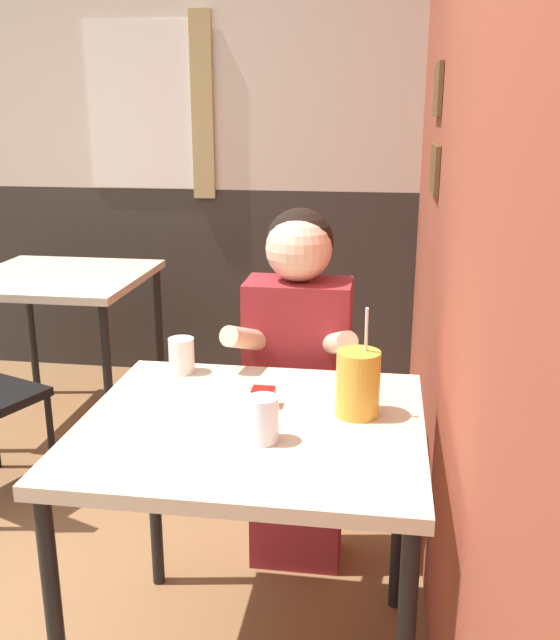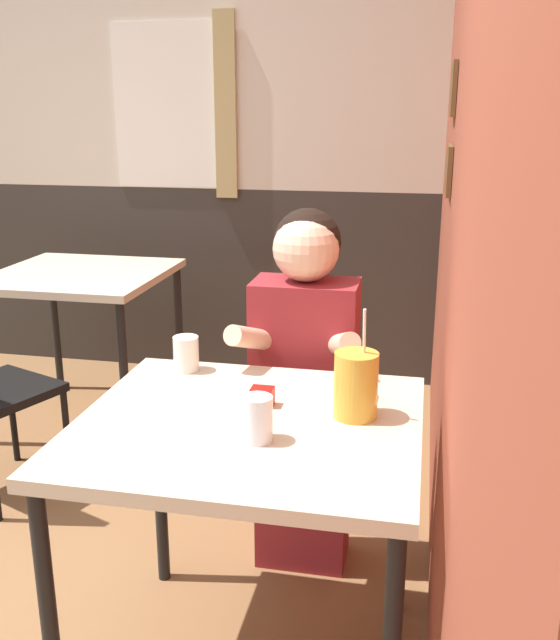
% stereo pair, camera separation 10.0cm
% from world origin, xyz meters
% --- Properties ---
extents(brick_wall_right, '(0.08, 4.63, 2.70)m').
position_xyz_m(brick_wall_right, '(1.30, 1.31, 1.35)').
color(brick_wall_right, brown).
rests_on(brick_wall_right, ground_plane).
extents(back_wall, '(5.54, 0.09, 2.70)m').
position_xyz_m(back_wall, '(-0.01, 2.66, 1.36)').
color(back_wall, beige).
rests_on(back_wall, ground_plane).
extents(main_table, '(0.87, 0.79, 0.78)m').
position_xyz_m(main_table, '(0.78, 0.29, 0.70)').
color(main_table, beige).
rests_on(main_table, ground_plane).
extents(background_table, '(0.81, 0.81, 0.78)m').
position_xyz_m(background_table, '(-0.44, 1.80, 0.70)').
color(background_table, beige).
rests_on(background_table, ground_plane).
extents(person_seated, '(0.42, 0.41, 1.24)m').
position_xyz_m(person_seated, '(0.83, 0.86, 0.66)').
color(person_seated, maroon).
rests_on(person_seated, ground_plane).
extents(cocktail_pitcher, '(0.11, 0.11, 0.29)m').
position_xyz_m(cocktail_pitcher, '(1.04, 0.37, 0.87)').
color(cocktail_pitcher, gold).
rests_on(cocktail_pitcher, main_table).
extents(glass_near_pitcher, '(0.07, 0.07, 0.11)m').
position_xyz_m(glass_near_pitcher, '(0.83, 0.18, 0.83)').
color(glass_near_pitcher, silver).
rests_on(glass_near_pitcher, main_table).
extents(glass_center, '(0.08, 0.08, 0.11)m').
position_xyz_m(glass_center, '(0.51, 0.60, 0.83)').
color(glass_center, silver).
rests_on(glass_center, main_table).
extents(condiment_ketchup, '(0.06, 0.04, 0.05)m').
position_xyz_m(condiment_ketchup, '(0.79, 0.39, 0.80)').
color(condiment_ketchup, '#B7140F').
rests_on(condiment_ketchup, main_table).
extents(condiment_mustard, '(0.06, 0.04, 0.05)m').
position_xyz_m(condiment_mustard, '(1.04, 0.49, 0.80)').
color(condiment_mustard, yellow).
rests_on(condiment_mustard, main_table).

